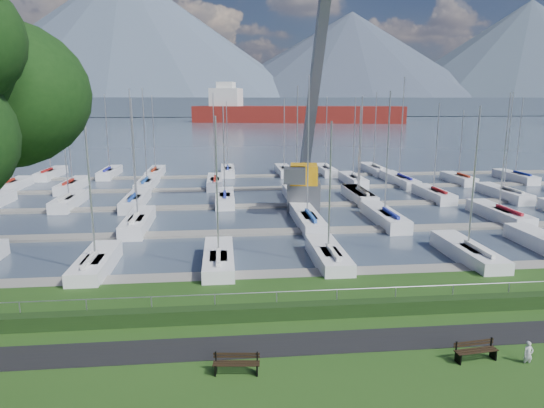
{
  "coord_description": "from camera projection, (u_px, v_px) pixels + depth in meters",
  "views": [
    {
      "loc": [
        -3.47,
        -22.01,
        10.34
      ],
      "look_at": [
        0.0,
        12.0,
        3.0
      ],
      "focal_mm": 32.0,
      "sensor_mm": 36.0,
      "label": 1
    }
  ],
  "objects": [
    {
      "name": "foothill",
      "position": [
        227.0,
        106.0,
        343.64
      ],
      "size": [
        900.0,
        80.0,
        12.0
      ],
      "primitive_type": "cube",
      "color": "#3A4656",
      "rests_on": "water"
    },
    {
      "name": "mountains",
      "position": [
        233.0,
        56.0,
        408.41
      ],
      "size": [
        1190.0,
        360.0,
        115.0
      ],
      "color": "#455365",
      "rests_on": "water"
    },
    {
      "name": "bench_right",
      "position": [
        475.0,
        351.0,
        19.6
      ],
      "size": [
        1.84,
        0.63,
        0.85
      ],
      "rotation": [
        0.0,
        0.0,
        0.12
      ],
      "color": "black",
      "rests_on": "grass"
    },
    {
      "name": "bench_left",
      "position": [
        236.0,
        363.0,
        18.64
      ],
      "size": [
        1.83,
        0.6,
        0.85
      ],
      "rotation": [
        0.0,
        0.0,
        -0.1
      ],
      "color": "black",
      "rests_on": "grass"
    },
    {
      "name": "sailboat_fleet",
      "position": [
        241.0,
        148.0,
        50.86
      ],
      "size": [
        75.33,
        49.41,
        13.76
      ],
      "color": "silver",
      "rests_on": "water"
    },
    {
      "name": "water",
      "position": [
        228.0,
        119.0,
        276.9
      ],
      "size": [
        800.0,
        540.0,
        0.2
      ],
      "primitive_type": "cube",
      "color": "#414E5F"
    },
    {
      "name": "path",
      "position": [
        307.0,
        343.0,
        21.01
      ],
      "size": [
        160.0,
        2.0,
        0.04
      ],
      "primitive_type": "cube",
      "color": "black",
      "rests_on": "grass"
    },
    {
      "name": "fence",
      "position": [
        297.0,
        291.0,
        23.67
      ],
      "size": [
        80.0,
        0.04,
        0.04
      ],
      "primitive_type": "cylinder",
      "rotation": [
        0.0,
        1.57,
        0.0
      ],
      "color": "gray",
      "rests_on": "grass"
    },
    {
      "name": "hedge",
      "position": [
        298.0,
        311.0,
        23.46
      ],
      "size": [
        80.0,
        0.7,
        0.7
      ],
      "primitive_type": "cube",
      "color": "black",
      "rests_on": "grass"
    },
    {
      "name": "docks",
      "position": [
        258.0,
        206.0,
        49.26
      ],
      "size": [
        90.0,
        41.6,
        0.25
      ],
      "color": "gray",
      "rests_on": "water"
    },
    {
      "name": "crane",
      "position": [
        307.0,
        152.0,
        47.93
      ],
      "size": [
        4.76,
        13.36,
        22.35
      ],
      "rotation": [
        0.0,
        0.0,
        -0.16
      ],
      "color": "#5B5D63",
      "rests_on": "water"
    },
    {
      "name": "cargo_ship_mid",
      "position": [
        289.0,
        114.0,
        235.17
      ],
      "size": [
        102.16,
        41.75,
        21.5
      ],
      "rotation": [
        0.0,
        0.0,
        -0.24
      ],
      "color": "maroon",
      "rests_on": "water"
    },
    {
      "name": "person",
      "position": [
        529.0,
        351.0,
        19.33
      ],
      "size": [
        0.4,
        0.27,
        1.09
      ],
      "primitive_type": "imported",
      "rotation": [
        0.0,
        0.0,
        -0.01
      ],
      "color": "#B3B3BA",
      "rests_on": "grass"
    }
  ]
}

